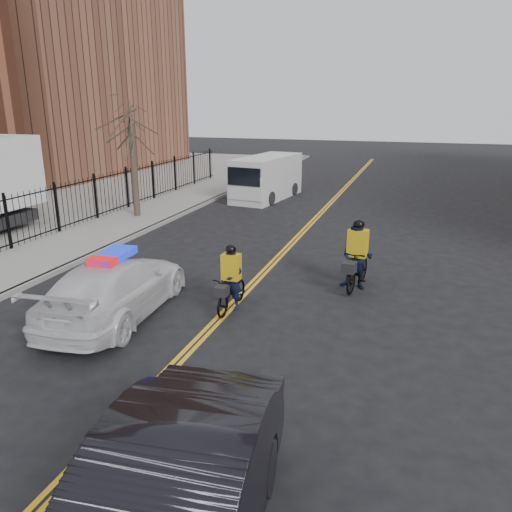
{
  "coord_description": "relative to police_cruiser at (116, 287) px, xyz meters",
  "views": [
    {
      "loc": [
        4.33,
        -9.15,
        5.05
      ],
      "look_at": [
        0.55,
        2.31,
        1.3
      ],
      "focal_mm": 35.0,
      "sensor_mm": 36.0,
      "label": 1
    }
  ],
  "objects": [
    {
      "name": "cargo_van",
      "position": [
        -1.11,
        15.88,
        0.37
      ],
      "size": [
        2.66,
        5.59,
        2.25
      ],
      "rotation": [
        0.0,
        0.0,
        -0.14
      ],
      "color": "silver",
      "rests_on": "ground"
    },
    {
      "name": "curb",
      "position": [
        -3.54,
        7.47,
        -0.66
      ],
      "size": [
        0.2,
        60.0,
        0.15
      ],
      "primitive_type": "cube",
      "color": "gray",
      "rests_on": "ground"
    },
    {
      "name": "street_tree",
      "position": [
        -5.14,
        9.47,
        2.8
      ],
      "size": [
        3.2,
        3.2,
        4.8
      ],
      "color": "#362B1F",
      "rests_on": "sidewalk"
    },
    {
      "name": "warehouse_far",
      "position": [
        -20.54,
        23.47,
        6.27
      ],
      "size": [
        14.0,
        18.0,
        14.0
      ],
      "primitive_type": "cube",
      "color": "brown",
      "rests_on": "ground"
    },
    {
      "name": "cyclist_near",
      "position": [
        2.53,
        1.24,
        -0.14
      ],
      "size": [
        0.65,
        1.75,
        1.71
      ],
      "rotation": [
        0.0,
        0.0,
        -0.02
      ],
      "color": "black",
      "rests_on": "ground"
    },
    {
      "name": "iron_fence",
      "position": [
        -6.54,
        7.47,
        0.27
      ],
      "size": [
        0.12,
        28.0,
        2.0
      ],
      "primitive_type": null,
      "color": "black",
      "rests_on": "ground"
    },
    {
      "name": "cyclist_far",
      "position": [
        5.31,
        3.73,
        0.05
      ],
      "size": [
        0.98,
        2.03,
        1.99
      ],
      "rotation": [
        0.0,
        0.0,
        -0.15
      ],
      "color": "black",
      "rests_on": "ground"
    },
    {
      "name": "police_cruiser",
      "position": [
        0.0,
        0.0,
        0.0
      ],
      "size": [
        2.47,
        5.18,
        1.62
      ],
      "rotation": [
        0.0,
        0.0,
        3.23
      ],
      "color": "white",
      "rests_on": "ground"
    },
    {
      "name": "center_line_left",
      "position": [
        2.38,
        7.47,
        -0.73
      ],
      "size": [
        0.1,
        60.0,
        0.01
      ],
      "primitive_type": "cube",
      "color": "yellow",
      "rests_on": "ground"
    },
    {
      "name": "center_line_right",
      "position": [
        2.54,
        7.47,
        -0.73
      ],
      "size": [
        0.1,
        60.0,
        0.01
      ],
      "primitive_type": "cube",
      "color": "yellow",
      "rests_on": "ground"
    },
    {
      "name": "sidewalk",
      "position": [
        -5.04,
        7.47,
        -0.66
      ],
      "size": [
        3.0,
        60.0,
        0.15
      ],
      "primitive_type": "cube",
      "color": "gray",
      "rests_on": "ground"
    },
    {
      "name": "ground",
      "position": [
        2.46,
        -0.53,
        -0.73
      ],
      "size": [
        120.0,
        120.0,
        0.0
      ],
      "primitive_type": "plane",
      "color": "black",
      "rests_on": "ground"
    }
  ]
}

